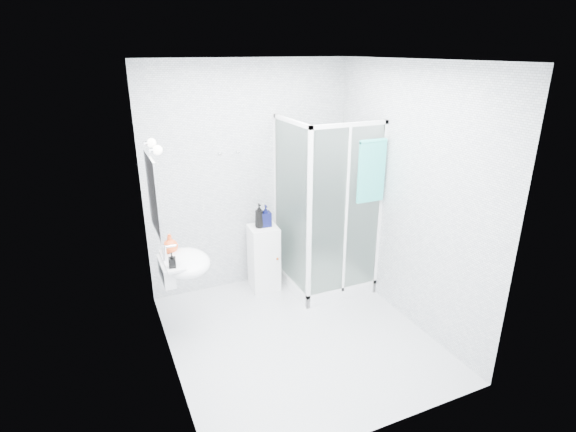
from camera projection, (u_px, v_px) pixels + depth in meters
name	position (u px, v px, depth m)	size (l,w,h in m)	color
room	(299.00, 214.00, 4.01)	(2.40, 2.60, 2.60)	silver
shower_enclosure	(322.00, 253.00, 5.22)	(0.90, 0.95, 2.00)	white
wall_basin	(183.00, 264.00, 4.20)	(0.46, 0.56, 0.35)	white
mirror	(153.00, 195.00, 3.87)	(0.02, 0.60, 0.70)	white
vanity_lights	(154.00, 146.00, 3.74)	(0.10, 0.40, 0.08)	silver
wall_hooks	(229.00, 153.00, 4.88)	(0.23, 0.06, 0.03)	silver
storage_cabinet	(264.00, 258.00, 5.25)	(0.34, 0.36, 0.77)	white
hand_towel	(372.00, 169.00, 4.63)	(0.31, 0.05, 0.66)	#30B7AD
shampoo_bottle_a	(259.00, 216.00, 5.06)	(0.11, 0.11, 0.28)	black
shampoo_bottle_b	(266.00, 216.00, 5.10)	(0.11, 0.12, 0.25)	#0A0D3D
soap_dispenser_orange	(170.00, 244.00, 4.24)	(0.15, 0.15, 0.19)	#EE511C
soap_dispenser_black	(172.00, 260.00, 3.96)	(0.06, 0.06, 0.14)	black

